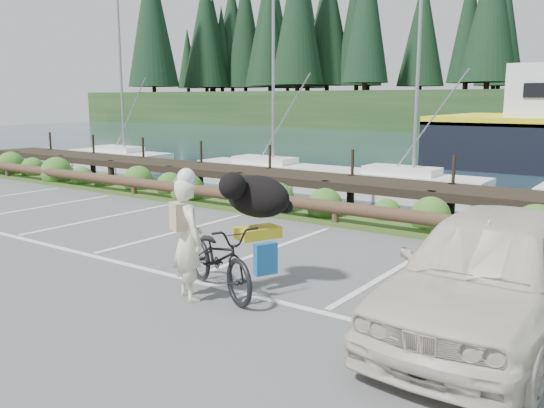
% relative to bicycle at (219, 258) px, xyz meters
% --- Properties ---
extents(ground, '(72.00, 72.00, 0.00)m').
position_rel_bicycle_xyz_m(ground, '(-0.86, 0.58, -0.56)').
color(ground, '#505052').
extents(vegetation_strip, '(34.00, 1.60, 0.10)m').
position_rel_bicycle_xyz_m(vegetation_strip, '(-0.86, 5.88, -0.51)').
color(vegetation_strip, '#3D5B21').
rests_on(vegetation_strip, ground).
extents(log_rail, '(32.00, 0.30, 0.60)m').
position_rel_bicycle_xyz_m(log_rail, '(-0.86, 5.18, -0.56)').
color(log_rail, '#443021').
rests_on(log_rail, ground).
extents(bicycle, '(2.26, 1.55, 1.12)m').
position_rel_bicycle_xyz_m(bicycle, '(0.00, 0.00, 0.00)').
color(bicycle, black).
rests_on(bicycle, ground).
extents(cyclist, '(0.79, 0.67, 1.83)m').
position_rel_bicycle_xyz_m(cyclist, '(-0.20, -0.46, 0.35)').
color(cyclist, '#E9E5C6').
rests_on(cyclist, ground).
extents(dog, '(0.99, 1.29, 0.67)m').
position_rel_bicycle_xyz_m(dog, '(0.28, 0.63, 0.90)').
color(dog, black).
rests_on(dog, bicycle).
extents(parked_car, '(2.01, 4.83, 1.64)m').
position_rel_bicycle_xyz_m(parked_car, '(3.83, 0.78, 0.26)').
color(parked_car, beige).
rests_on(parked_car, ground).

